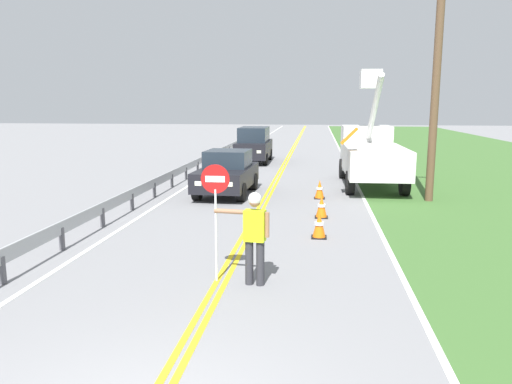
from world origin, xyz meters
name	(u,v)px	position (x,y,z in m)	size (l,w,h in m)	color
centerline_yellow_left	(277,174)	(-0.09, 20.00, 0.01)	(0.11, 110.00, 0.01)	yellow
centerline_yellow_right	(281,174)	(0.09, 20.00, 0.01)	(0.11, 110.00, 0.01)	yellow
edge_line_right	(353,176)	(3.60, 20.00, 0.01)	(0.12, 110.00, 0.01)	silver
edge_line_left	(208,173)	(-3.60, 20.00, 0.01)	(0.12, 110.00, 0.01)	silver
flagger_worker	(254,232)	(0.67, 4.81, 1.05)	(1.08, 0.29, 1.83)	#2D2D33
stop_sign_paddle	(215,197)	(-0.10, 4.91, 1.71)	(0.56, 0.04, 2.33)	silver
utility_bucket_truck	(370,152)	(4.13, 17.45, 1.40)	(2.67, 6.84, 4.94)	silver
oncoming_sedan_nearest	(227,173)	(-1.59, 14.31, 0.83)	(2.05, 4.17, 1.70)	black
oncoming_suv_second	(254,145)	(-1.91, 25.10, 1.06)	(1.94, 4.62, 2.10)	black
utility_pole_near	(436,75)	(5.90, 13.94, 4.44)	(1.80, 0.28, 8.52)	brown
traffic_cone_lead	(319,225)	(1.93, 8.40, 0.34)	(0.40, 0.40, 0.70)	orange
traffic_cone_mid	(322,207)	(2.01, 10.75, 0.34)	(0.40, 0.40, 0.70)	orange
traffic_cone_tail	(320,190)	(1.96, 13.89, 0.34)	(0.40, 0.40, 0.70)	orange
guardrail_left_shoulder	(179,171)	(-4.20, 16.81, 0.52)	(0.10, 32.00, 0.71)	#9EA0A3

